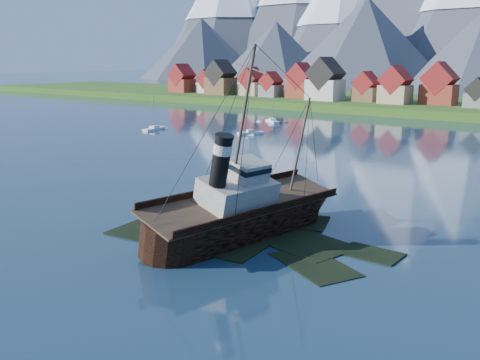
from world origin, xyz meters
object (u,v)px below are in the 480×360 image
Objects in this scene: tugboat_wreck at (247,209)px; sailboat_c at (272,122)px; sailboat_a at (154,129)px; sailboat_b at (251,133)px.

sailboat_c is at bearing 131.87° from tugboat_wreck.
tugboat_wreck is at bearing -110.99° from sailboat_c.
sailboat_a is at bearing 152.03° from tugboat_wreck.
sailboat_a is at bearing -167.35° from sailboat_c.
sailboat_b reaches higher than sailboat_a.
tugboat_wreck reaches higher than sailboat_a.
sailboat_a is 0.98× the size of sailboat_b.
tugboat_wreck is 2.83× the size of sailboat_a.
sailboat_a is 27.80m from sailboat_b.
sailboat_b is at bearing 135.36° from tugboat_wreck.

